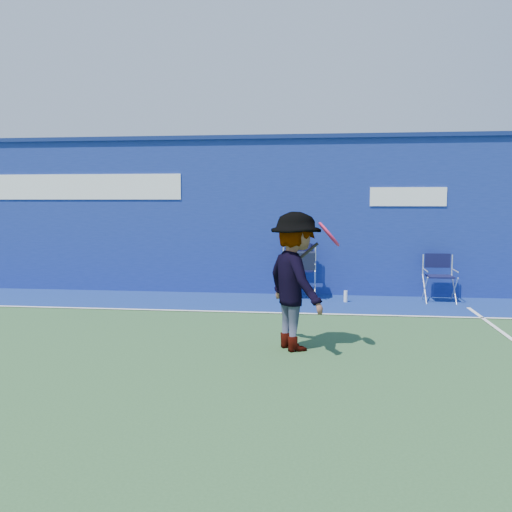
# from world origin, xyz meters

# --- Properties ---
(ground) EXTENTS (80.00, 80.00, 0.00)m
(ground) POSITION_xyz_m (0.00, 0.00, 0.00)
(ground) COLOR #2C512B
(ground) RESTS_ON ground
(stadium_wall) EXTENTS (24.00, 0.50, 3.08)m
(stadium_wall) POSITION_xyz_m (-0.00, 5.20, 1.55)
(stadium_wall) COLOR navy
(stadium_wall) RESTS_ON ground
(out_of_bounds_strip) EXTENTS (24.00, 1.80, 0.01)m
(out_of_bounds_strip) POSITION_xyz_m (0.00, 4.10, 0.00)
(out_of_bounds_strip) COLOR navy
(out_of_bounds_strip) RESTS_ON ground
(court_lines) EXTENTS (24.00, 12.00, 0.01)m
(court_lines) POSITION_xyz_m (0.00, 0.60, 0.01)
(court_lines) COLOR white
(court_lines) RESTS_ON out_of_bounds_strip
(directors_chair_left) EXTENTS (0.61, 0.56, 1.03)m
(directors_chair_left) POSITION_xyz_m (1.59, 4.56, 0.44)
(directors_chair_left) COLOR silver
(directors_chair_left) RESTS_ON ground
(directors_chair_right) EXTENTS (0.52, 0.46, 0.86)m
(directors_chair_right) POSITION_xyz_m (4.12, 4.53, 0.27)
(directors_chair_right) COLOR silver
(directors_chair_right) RESTS_ON ground
(water_bottle) EXTENTS (0.07, 0.07, 0.21)m
(water_bottle) POSITION_xyz_m (2.44, 4.30, 0.11)
(water_bottle) COLOR silver
(water_bottle) RESTS_ON ground
(tennis_player) EXTENTS (1.10, 1.27, 1.70)m
(tennis_player) POSITION_xyz_m (1.68, 1.13, 0.85)
(tennis_player) COLOR #EA4738
(tennis_player) RESTS_ON ground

